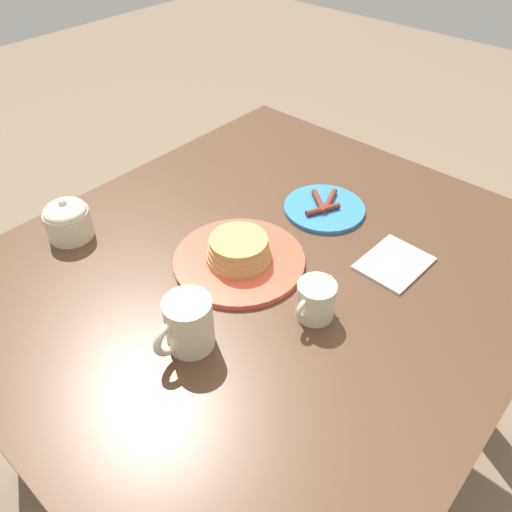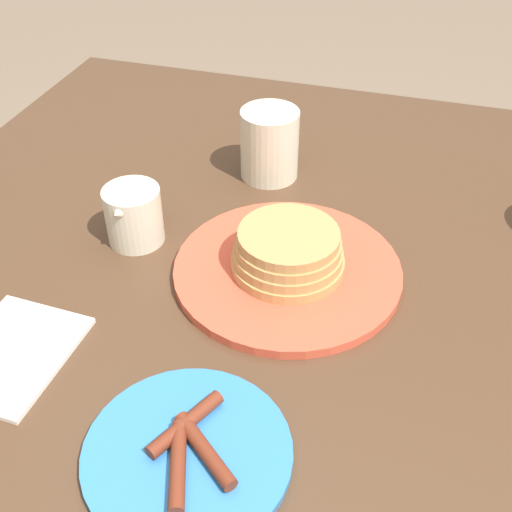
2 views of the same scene
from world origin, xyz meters
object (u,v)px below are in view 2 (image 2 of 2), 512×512
object	(u,v)px
pancake_plate	(288,261)
side_plate_bacon	(188,452)
creamer_pitcher	(134,214)
napkin	(12,354)
coffee_mug	(270,142)

from	to	relation	value
pancake_plate	side_plate_bacon	distance (m)	0.27
side_plate_bacon	creamer_pitcher	distance (m)	0.33
creamer_pitcher	napkin	size ratio (longest dim) A/B	0.71
pancake_plate	side_plate_bacon	world-z (taller)	pancake_plate
coffee_mug	napkin	bearing A→B (deg)	159.10
pancake_plate	napkin	world-z (taller)	pancake_plate
coffee_mug	napkin	size ratio (longest dim) A/B	0.79
side_plate_bacon	coffee_mug	bearing A→B (deg)	7.02
coffee_mug	napkin	distance (m)	0.45
napkin	side_plate_bacon	bearing A→B (deg)	-105.11
side_plate_bacon	napkin	distance (m)	0.23
coffee_mug	creamer_pitcher	world-z (taller)	coffee_mug
pancake_plate	napkin	xyz separation A→B (m)	(-0.21, 0.24, -0.02)
side_plate_bacon	creamer_pitcher	bearing A→B (deg)	32.72
creamer_pitcher	napkin	world-z (taller)	creamer_pitcher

